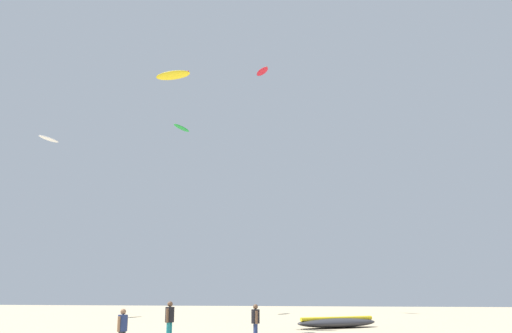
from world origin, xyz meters
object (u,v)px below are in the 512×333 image
at_px(person_foreground, 122,327).
at_px(kite_grounded_near, 337,323).
at_px(person_left, 255,320).
at_px(person_midground, 170,319).
at_px(kite_aloft_2, 173,75).
at_px(kite_aloft_1, 49,139).
at_px(kite_aloft_0, 182,128).
at_px(kite_aloft_4, 262,71).

xyz_separation_m(person_foreground, kite_grounded_near, (8.15, 14.08, -0.62)).
relative_size(person_foreground, person_left, 0.97).
distance_m(person_midground, kite_grounded_near, 12.65).
relative_size(person_foreground, kite_aloft_2, 0.62).
height_order(person_midground, kite_aloft_1, kite_aloft_1).
distance_m(kite_aloft_0, kite_aloft_4, 11.04).
xyz_separation_m(kite_grounded_near, kite_aloft_1, (-25.46, 9.54, 15.38)).
relative_size(person_midground, kite_aloft_2, 0.69).
distance_m(person_foreground, kite_aloft_2, 19.23).
height_order(person_left, kite_aloft_0, kite_aloft_0).
height_order(person_foreground, kite_aloft_0, kite_aloft_0).
bearing_deg(person_midground, person_left, -159.47).
xyz_separation_m(person_left, kite_aloft_1, (-21.69, 18.95, 14.73)).
height_order(kite_aloft_0, kite_aloft_1, kite_aloft_0).
distance_m(kite_aloft_0, kite_aloft_2, 20.06).
distance_m(person_midground, person_left, 3.83).
distance_m(person_left, kite_aloft_2, 17.86).
height_order(person_left, kite_aloft_4, kite_aloft_4).
bearing_deg(person_left, kite_grounded_near, 47.73).
xyz_separation_m(person_foreground, kite_aloft_1, (-17.31, 23.62, 14.76)).
distance_m(person_left, kite_grounded_near, 10.16).
distance_m(person_foreground, kite_aloft_1, 32.79).
bearing_deg(kite_aloft_0, kite_aloft_1, -144.61).
bearing_deg(person_midground, person_foreground, 90.43).
relative_size(person_foreground, person_midground, 0.90).
bearing_deg(kite_aloft_1, kite_aloft_2, -38.05).
xyz_separation_m(kite_grounded_near, kite_aloft_2, (-10.23, -2.39, 15.75)).
relative_size(kite_grounded_near, kite_aloft_1, 2.13).
height_order(kite_grounded_near, kite_aloft_0, kite_aloft_0).
xyz_separation_m(person_foreground, kite_aloft_0, (-6.93, 30.99, 17.68)).
xyz_separation_m(kite_aloft_0, kite_aloft_1, (-10.38, -7.37, -2.91)).
height_order(person_midground, kite_grounded_near, person_midground).
bearing_deg(kite_aloft_1, person_midground, -47.66).
bearing_deg(person_left, person_midground, 170.63).
bearing_deg(kite_aloft_1, person_foreground, -53.76).
distance_m(kite_aloft_1, kite_aloft_2, 19.35).
relative_size(kite_aloft_0, kite_aloft_4, 1.20).
bearing_deg(kite_aloft_4, kite_grounded_near, -70.47).
xyz_separation_m(kite_aloft_1, kite_aloft_4, (18.53, 9.99, 9.88)).
xyz_separation_m(person_foreground, person_midground, (0.62, 3.93, 0.10)).
bearing_deg(kite_aloft_1, kite_grounded_near, -20.54).
bearing_deg(person_foreground, kite_aloft_0, 120.83).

